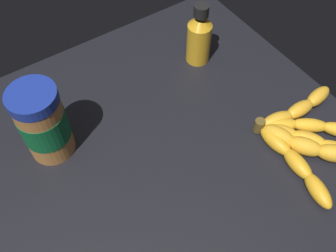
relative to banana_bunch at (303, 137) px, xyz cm
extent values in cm
cube|color=black|center=(-25.17, 9.76, -3.04)|extent=(78.85, 79.19, 3.02)
ellipsoid|color=gold|center=(-5.16, 2.19, -0.04)|extent=(3.46, 7.58, 2.98)
ellipsoid|color=gold|center=(-5.20, -3.72, -0.04)|extent=(3.56, 7.62, 2.98)
ellipsoid|color=gold|center=(-6.10, -9.56, -0.04)|extent=(4.56, 7.88, 2.98)
ellipsoid|color=gold|center=(-3.88, 2.81, 0.19)|extent=(5.69, 7.42, 3.45)
ellipsoid|color=gold|center=(-1.41, -1.83, 0.19)|extent=(6.55, 7.41, 3.45)
ellipsoid|color=gold|center=(1.95, -5.88, 0.19)|extent=(7.13, 7.09, 3.45)
ellipsoid|color=gold|center=(-2.73, 3.39, -0.07)|extent=(6.64, 7.13, 2.94)
ellipsoid|color=gold|center=(0.53, -0.99, -0.07)|extent=(6.22, 7.32, 2.94)
ellipsoid|color=gold|center=(-1.58, 4.54, -0.13)|extent=(7.73, 5.94, 2.81)
ellipsoid|color=gold|center=(3.21, 1.29, -0.13)|extent=(7.38, 6.81, 2.81)
ellipsoid|color=gold|center=(-1.21, 5.83, -0.03)|extent=(7.49, 4.28, 3.00)
ellipsoid|color=gold|center=(4.38, 5.24, -0.03)|extent=(7.11, 3.15, 3.00)
ellipsoid|color=gold|center=(9.99, 5.59, -0.03)|extent=(7.41, 4.01, 3.00)
cylinder|color=brown|center=(-5.45, 6.64, 0.27)|extent=(2.00, 2.00, 3.00)
cylinder|color=#B27238|center=(-40.90, 25.66, 5.32)|extent=(8.43, 8.43, 13.71)
cylinder|color=#0F592D|center=(-40.90, 25.66, 6.01)|extent=(8.59, 8.59, 6.17)
cylinder|color=navy|center=(-40.90, 25.66, 13.24)|extent=(8.59, 8.59, 2.13)
cylinder|color=gold|center=(-3.28, 29.91, 3.25)|extent=(5.35, 5.35, 9.56)
cone|color=gold|center=(-3.28, 29.91, 9.29)|extent=(5.35, 5.35, 2.54)
cylinder|color=black|center=(-3.28, 29.91, 11.81)|extent=(3.18, 3.18, 2.50)
camera|label=1|loc=(-44.45, -19.63, 60.31)|focal=40.40mm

